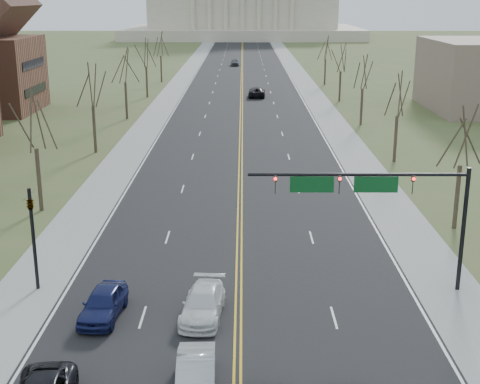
{
  "coord_description": "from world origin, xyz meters",
  "views": [
    {
      "loc": [
        0.24,
        -21.55,
        16.17
      ],
      "look_at": [
        0.03,
        22.99,
        3.0
      ],
      "focal_mm": 50.0,
      "sensor_mm": 36.0,
      "label": 1
    }
  ],
  "objects_px": {
    "car_sb_inner_lead": "(196,376)",
    "car_far_nb": "(257,92)",
    "signal_mast": "(374,193)",
    "car_sb_inner_second": "(203,304)",
    "car_sb_outer_second": "(103,303)",
    "car_far_sb": "(235,62)",
    "signal_left": "(32,228)"
  },
  "relations": [
    {
      "from": "car_sb_outer_second",
      "to": "car_far_nb",
      "type": "bearing_deg",
      "value": 87.71
    },
    {
      "from": "signal_left",
      "to": "car_sb_outer_second",
      "type": "distance_m",
      "value": 6.38
    },
    {
      "from": "car_sb_inner_lead",
      "to": "car_far_nb",
      "type": "bearing_deg",
      "value": 84.95
    },
    {
      "from": "car_far_nb",
      "to": "signal_left",
      "type": "bearing_deg",
      "value": 81.98
    },
    {
      "from": "car_sb_inner_second",
      "to": "car_far_nb",
      "type": "distance_m",
      "value": 78.53
    },
    {
      "from": "car_sb_inner_second",
      "to": "car_far_nb",
      "type": "bearing_deg",
      "value": 92.14
    },
    {
      "from": "signal_mast",
      "to": "car_sb_inner_second",
      "type": "bearing_deg",
      "value": -159.85
    },
    {
      "from": "signal_left",
      "to": "car_far_sb",
      "type": "height_order",
      "value": "signal_left"
    },
    {
      "from": "signal_mast",
      "to": "car_far_nb",
      "type": "relative_size",
      "value": 2.13
    },
    {
      "from": "car_sb_inner_second",
      "to": "car_far_sb",
      "type": "bearing_deg",
      "value": 95.25
    },
    {
      "from": "signal_mast",
      "to": "car_far_nb",
      "type": "height_order",
      "value": "signal_mast"
    },
    {
      "from": "signal_left",
      "to": "car_far_nb",
      "type": "distance_m",
      "value": 76.36
    },
    {
      "from": "car_sb_inner_lead",
      "to": "car_sb_outer_second",
      "type": "height_order",
      "value": "car_sb_outer_second"
    },
    {
      "from": "car_sb_inner_lead",
      "to": "car_sb_outer_second",
      "type": "xyz_separation_m",
      "value": [
        -5.28,
        6.82,
        0.01
      ]
    },
    {
      "from": "signal_mast",
      "to": "car_sb_inner_lead",
      "type": "relative_size",
      "value": 2.61
    },
    {
      "from": "signal_mast",
      "to": "car_far_nb",
      "type": "xyz_separation_m",
      "value": [
        -4.94,
        75.01,
        -4.96
      ]
    },
    {
      "from": "car_sb_inner_second",
      "to": "signal_mast",
      "type": "bearing_deg",
      "value": 25.45
    },
    {
      "from": "car_sb_inner_lead",
      "to": "car_sb_inner_second",
      "type": "xyz_separation_m",
      "value": [
        -0.09,
        6.9,
        -0.05
      ]
    },
    {
      "from": "signal_left",
      "to": "car_sb_inner_lead",
      "type": "relative_size",
      "value": 1.29
    },
    {
      "from": "car_far_sb",
      "to": "car_sb_outer_second",
      "type": "bearing_deg",
      "value": -93.35
    },
    {
      "from": "car_far_sb",
      "to": "car_far_nb",
      "type": "bearing_deg",
      "value": -86.24
    },
    {
      "from": "car_far_nb",
      "to": "car_sb_inner_lead",
      "type": "bearing_deg",
      "value": 89.7
    },
    {
      "from": "signal_left",
      "to": "car_far_sb",
      "type": "distance_m",
      "value": 126.09
    },
    {
      "from": "signal_left",
      "to": "car_far_sb",
      "type": "relative_size",
      "value": 1.28
    },
    {
      "from": "car_sb_inner_second",
      "to": "car_sb_outer_second",
      "type": "relative_size",
      "value": 1.08
    },
    {
      "from": "car_sb_inner_second",
      "to": "car_far_nb",
      "type": "relative_size",
      "value": 0.87
    },
    {
      "from": "car_sb_outer_second",
      "to": "car_sb_inner_second",
      "type": "bearing_deg",
      "value": 5.47
    },
    {
      "from": "signal_mast",
      "to": "car_far_sb",
      "type": "bearing_deg",
      "value": 94.17
    },
    {
      "from": "signal_mast",
      "to": "car_sb_outer_second",
      "type": "height_order",
      "value": "signal_mast"
    },
    {
      "from": "car_sb_inner_second",
      "to": "car_far_sb",
      "type": "relative_size",
      "value": 1.06
    },
    {
      "from": "signal_left",
      "to": "car_sb_outer_second",
      "type": "relative_size",
      "value": 1.31
    },
    {
      "from": "car_sb_inner_lead",
      "to": "signal_mast",
      "type": "bearing_deg",
      "value": 46.07
    }
  ]
}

